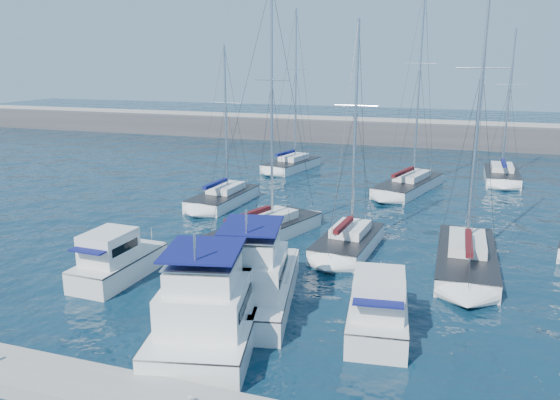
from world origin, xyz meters
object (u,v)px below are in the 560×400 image
(motor_yacht_stbd_inner, at_px, (255,283))
(sailboat_mid_c, at_px, (348,242))
(motor_yacht_port_outer, at_px, (116,263))
(sailboat_mid_d, at_px, (466,257))
(motor_yacht_stbd_outer, at_px, (378,311))
(sailboat_mid_b, at_px, (264,230))
(sailboat_back_c, at_px, (502,175))
(sailboat_back_a, at_px, (292,164))
(sailboat_back_b, at_px, (409,184))
(sailboat_mid_a, at_px, (224,198))
(motor_yacht_port_inner, at_px, (210,314))

(motor_yacht_stbd_inner, height_order, sailboat_mid_c, sailboat_mid_c)
(motor_yacht_port_outer, relative_size, sailboat_mid_d, 0.33)
(motor_yacht_stbd_outer, height_order, sailboat_mid_c, sailboat_mid_c)
(sailboat_mid_b, relative_size, sailboat_back_c, 1.12)
(sailboat_mid_c, bearing_deg, motor_yacht_port_outer, -137.35)
(sailboat_mid_b, relative_size, sailboat_mid_c, 1.16)
(motor_yacht_port_outer, xyz_separation_m, sailboat_back_a, (-0.18, 31.55, -0.39))
(sailboat_back_b, bearing_deg, motor_yacht_stbd_inner, -84.31)
(sailboat_mid_d, bearing_deg, motor_yacht_stbd_inner, -139.19)
(motor_yacht_stbd_outer, xyz_separation_m, sailboat_mid_c, (-3.32, 9.77, -0.41))
(sailboat_mid_a, height_order, sailboat_back_b, sailboat_back_b)
(motor_yacht_port_outer, bearing_deg, motor_yacht_port_inner, -26.84)
(motor_yacht_stbd_inner, height_order, motor_yacht_stbd_outer, motor_yacht_stbd_inner)
(motor_yacht_port_outer, relative_size, sailboat_back_b, 0.33)
(sailboat_mid_a, height_order, sailboat_mid_c, sailboat_mid_c)
(sailboat_mid_c, distance_m, sailboat_back_b, 17.43)
(sailboat_mid_a, bearing_deg, sailboat_back_a, 90.36)
(motor_yacht_stbd_outer, relative_size, sailboat_mid_d, 0.35)
(motor_yacht_stbd_outer, bearing_deg, sailboat_mid_a, 123.77)
(motor_yacht_stbd_inner, xyz_separation_m, sailboat_back_c, (12.57, 33.34, -0.61))
(motor_yacht_stbd_outer, relative_size, sailboat_mid_b, 0.38)
(motor_yacht_port_inner, relative_size, sailboat_mid_d, 0.52)
(sailboat_mid_c, relative_size, sailboat_back_c, 0.97)
(sailboat_mid_a, height_order, sailboat_back_a, sailboat_back_a)
(motor_yacht_stbd_outer, relative_size, sailboat_mid_a, 0.48)
(sailboat_mid_b, bearing_deg, motor_yacht_stbd_outer, -29.86)
(sailboat_back_a, bearing_deg, motor_yacht_port_inner, -64.55)
(motor_yacht_stbd_outer, height_order, sailboat_mid_d, sailboat_mid_d)
(sailboat_back_b, height_order, sailboat_back_c, sailboat_back_b)
(motor_yacht_stbd_outer, relative_size, sailboat_back_c, 0.43)
(motor_yacht_stbd_inner, relative_size, sailboat_mid_d, 0.52)
(motor_yacht_port_outer, relative_size, motor_yacht_stbd_inner, 0.63)
(sailboat_back_a, height_order, sailboat_back_b, sailboat_back_b)
(sailboat_mid_d, bearing_deg, sailboat_mid_c, 174.63)
(sailboat_mid_a, bearing_deg, sailboat_mid_b, -45.36)
(motor_yacht_port_outer, xyz_separation_m, sailboat_mid_d, (17.66, 7.95, -0.40))
(motor_yacht_stbd_outer, xyz_separation_m, sailboat_back_b, (-1.42, 27.09, -0.41))
(motor_yacht_port_inner, xyz_separation_m, sailboat_back_a, (-7.73, 35.72, -0.58))
(motor_yacht_stbd_outer, bearing_deg, sailboat_back_c, 71.71)
(motor_yacht_stbd_outer, xyz_separation_m, sailboat_back_a, (-14.27, 32.85, -0.39))
(motor_yacht_port_outer, bearing_deg, sailboat_back_c, 59.76)
(motor_yacht_port_inner, xyz_separation_m, motor_yacht_stbd_inner, (0.60, 3.61, -0.00))
(motor_yacht_port_inner, relative_size, sailboat_back_b, 0.52)
(sailboat_mid_a, bearing_deg, sailboat_back_b, 38.78)
(motor_yacht_port_inner, distance_m, sailboat_back_c, 39.23)
(motor_yacht_port_outer, relative_size, sailboat_back_c, 0.40)
(motor_yacht_stbd_inner, xyz_separation_m, sailboat_back_b, (4.53, 26.35, -0.60))
(sailboat_back_b, bearing_deg, sailboat_mid_b, -99.14)
(sailboat_mid_d, bearing_deg, sailboat_mid_b, 173.96)
(sailboat_back_b, bearing_deg, sailboat_back_a, 171.32)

